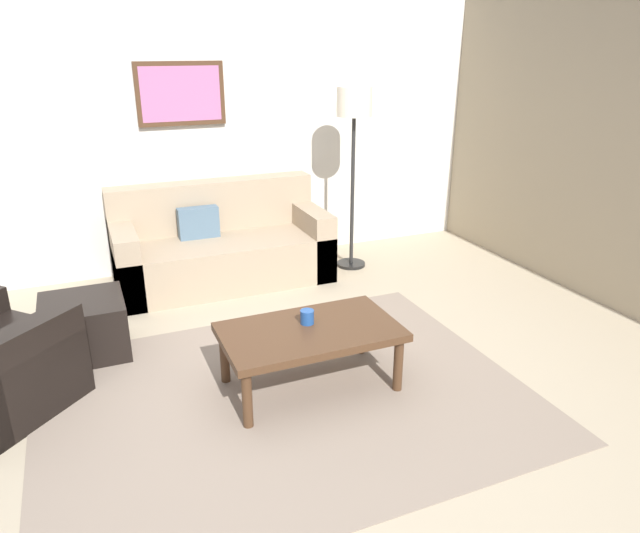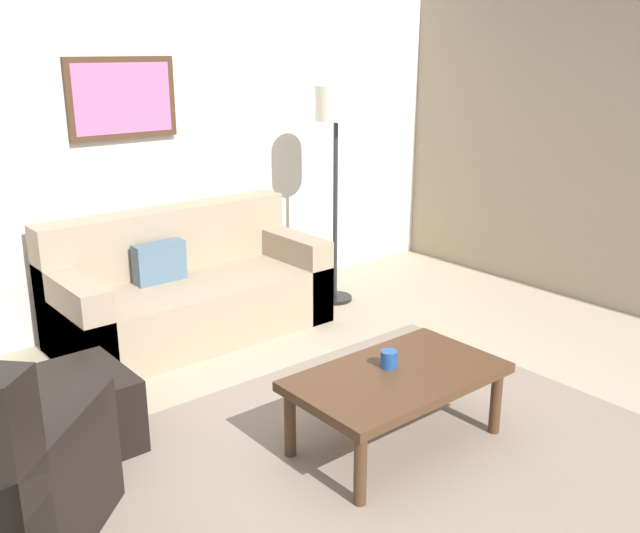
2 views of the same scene
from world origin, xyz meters
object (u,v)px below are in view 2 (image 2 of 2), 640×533
Objects in this scene: cup at (389,359)px; lamp_standing at (336,126)px; coffee_table at (397,381)px; framed_artwork at (122,98)px; ottoman at (73,413)px; couch_main at (185,292)px.

cup is 0.05× the size of lamp_standing.
coffee_table is 2.79m from framed_artwork.
framed_artwork is at bearing 53.72° from ottoman.
lamp_standing is (1.18, 1.79, 0.95)m from cup.
ottoman is (-1.23, -1.03, -0.10)m from couch_main.
framed_artwork is (1.05, 1.43, 1.45)m from ottoman.
lamp_standing reaches higher than coffee_table.
cup is at bearing -87.62° from couch_main.
coffee_table is (1.30, -1.02, 0.16)m from ottoman.
couch_main is at bearing 171.51° from lamp_standing.
lamp_standing is at bearing 18.70° from ottoman.
couch_main is 1.69m from lamp_standing.
couch_main is 2.42× the size of framed_artwork.
couch_main is at bearing -66.27° from framed_artwork.
framed_artwork reaches higher than lamp_standing.
cup is 0.11× the size of framed_artwork.
coffee_table is at bearing -84.21° from framed_artwork.
framed_artwork is (-1.44, 0.59, 0.24)m from lamp_standing.
cup is at bearing -123.34° from lamp_standing.
cup is (0.08, -1.98, 0.16)m from couch_main.
ottoman is 0.51× the size of coffee_table.
couch_main is 21.32× the size of cup.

